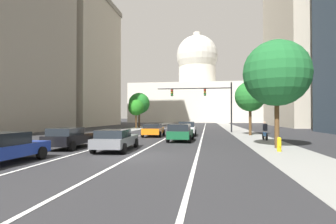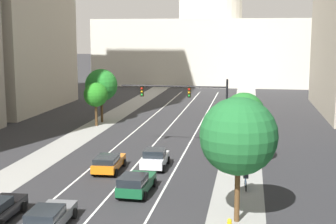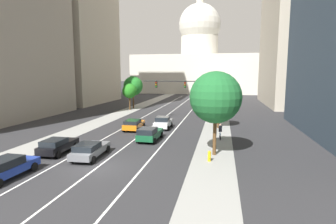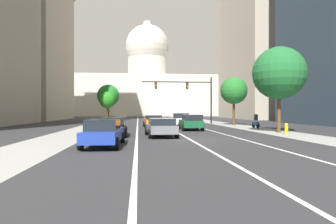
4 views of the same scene
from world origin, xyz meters
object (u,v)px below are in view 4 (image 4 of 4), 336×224
at_px(car_black, 113,126).
at_px(street_tree_far_right, 234,91).
at_px(car_gray, 161,127).
at_px(car_white, 181,120).
at_px(cyclist, 256,120).
at_px(capitol_building, 147,87).
at_px(car_orange, 153,121).
at_px(street_tree_mid_left, 108,96).
at_px(street_tree_near_left, 107,100).
at_px(fire_hydrant, 286,129).
at_px(car_green, 191,122).
at_px(traffic_signal_mast, 189,90).
at_px(street_tree_mid_right, 279,73).
at_px(car_blue, 104,132).

height_order(car_black, street_tree_far_right, street_tree_far_right).
height_order(car_gray, car_white, car_white).
xyz_separation_m(car_black, cyclist, (14.51, 8.50, 0.10)).
xyz_separation_m(capitol_building, street_tree_far_right, (8.95, -74.52, -6.45)).
xyz_separation_m(car_orange, street_tree_mid_left, (-7.20, 21.59, 3.93)).
xyz_separation_m(car_orange, car_white, (3.49, 1.71, 0.06)).
height_order(car_white, cyclist, cyclist).
xyz_separation_m(car_orange, street_tree_near_left, (-7.11, 19.01, 3.03)).
relative_size(street_tree_near_left, street_tree_mid_left, 0.78).
height_order(fire_hydrant, cyclist, cyclist).
bearing_deg(car_green, traffic_signal_mast, -7.48).
distance_m(fire_hydrant, street_tree_far_right, 15.11).
bearing_deg(car_green, street_tree_mid_left, 23.28).
distance_m(car_green, street_tree_mid_left, 29.07).
bearing_deg(street_tree_far_right, street_tree_mid_left, 134.73).
bearing_deg(street_tree_mid_left, car_orange, -71.57).
xyz_separation_m(cyclist, street_tree_far_right, (-0.32, 6.42, 3.63)).
bearing_deg(car_black, street_tree_near_left, 5.52).
xyz_separation_m(car_black, street_tree_mid_right, (14.05, 2.33, 4.42)).
bearing_deg(car_blue, car_gray, -30.69).
distance_m(traffic_signal_mast, street_tree_mid_left, 18.13).
distance_m(car_orange, cyclist, 11.39).
xyz_separation_m(car_blue, fire_hydrant, (13.71, 6.49, -0.29)).
bearing_deg(cyclist, street_tree_mid_right, 171.54).
xyz_separation_m(traffic_signal_mast, fire_hydrant, (4.50, -19.88, -4.39)).
bearing_deg(car_black, car_green, -49.54).
bearing_deg(cyclist, street_tree_far_right, -1.35).
relative_size(street_tree_near_left, street_tree_mid_right, 0.71).
bearing_deg(car_blue, car_white, -18.08).
height_order(car_blue, traffic_signal_mast, traffic_signal_mast).
distance_m(street_tree_near_left, street_tree_far_right, 23.60).
xyz_separation_m(street_tree_mid_right, street_tree_far_right, (0.14, 12.59, -0.69)).
xyz_separation_m(car_gray, car_black, (-3.50, 0.64, 0.03)).
distance_m(car_green, cyclist, 7.87).
distance_m(car_blue, street_tree_mid_left, 39.47).
relative_size(capitol_building, car_black, 10.84).
bearing_deg(fire_hydrant, street_tree_near_left, 119.95).
bearing_deg(car_white, car_gray, 164.52).
relative_size(car_black, cyclist, 2.58).
xyz_separation_m(capitol_building, car_black, (-5.24, -89.44, -10.18)).
relative_size(car_gray, fire_hydrant, 5.33).
height_order(capitol_building, street_tree_far_right, capitol_building).
xyz_separation_m(car_orange, fire_hydrant, (10.20, -11.03, -0.29)).
bearing_deg(street_tree_far_right, car_black, -133.57).
bearing_deg(car_green, capitol_building, 2.71).
height_order(car_blue, street_tree_far_right, street_tree_far_right).
xyz_separation_m(fire_hydrant, street_tree_mid_left, (-17.40, 32.62, 4.22)).
distance_m(cyclist, street_tree_mid_left, 30.75).
height_order(capitol_building, car_gray, capitol_building).
bearing_deg(traffic_signal_mast, street_tree_far_right, -46.82).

